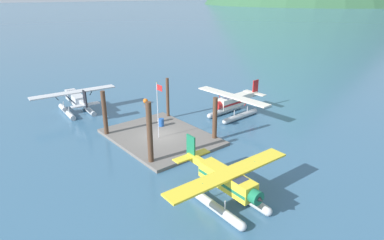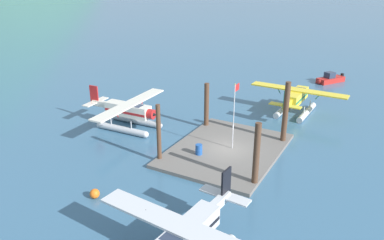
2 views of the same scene
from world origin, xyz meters
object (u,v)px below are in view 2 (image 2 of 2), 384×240
(seaplane_yellow_stbd_aft, at_px, (296,100))
(boat_red_open_se, at_px, (330,79))
(fuel_drum, at_px, (199,149))
(mooring_buoy, at_px, (95,194))
(flagpole, at_px, (235,108))
(seaplane_cream_bow_centre, at_px, (128,113))

(seaplane_yellow_stbd_aft, relative_size, boat_red_open_se, 2.40)
(fuel_drum, distance_m, boat_red_open_se, 29.67)
(seaplane_yellow_stbd_aft, bearing_deg, fuel_drum, 163.23)
(seaplane_yellow_stbd_aft, height_order, boat_red_open_se, seaplane_yellow_stbd_aft)
(fuel_drum, relative_size, seaplane_yellow_stbd_aft, 0.08)
(mooring_buoy, distance_m, seaplane_yellow_stbd_aft, 24.66)
(fuel_drum, xyz_separation_m, boat_red_open_se, (29.16, -5.46, -0.25))
(mooring_buoy, height_order, boat_red_open_se, boat_red_open_se)
(fuel_drum, height_order, mooring_buoy, fuel_drum)
(mooring_buoy, xyz_separation_m, seaplane_yellow_stbd_aft, (23.35, -7.83, 1.24))
(flagpole, height_order, seaplane_yellow_stbd_aft, flagpole)
(flagpole, xyz_separation_m, boat_red_open_se, (26.60, -3.45, -3.45))
(fuel_drum, relative_size, mooring_buoy, 1.29)
(fuel_drum, relative_size, boat_red_open_se, 0.20)
(seaplane_cream_bow_centre, relative_size, seaplane_yellow_stbd_aft, 1.00)
(seaplane_yellow_stbd_aft, bearing_deg, flagpole, 168.80)
(boat_red_open_se, bearing_deg, mooring_buoy, 166.80)
(flagpole, distance_m, mooring_buoy, 13.14)
(boat_red_open_se, bearing_deg, seaplane_cream_bow_centre, 151.61)
(fuel_drum, height_order, boat_red_open_se, boat_red_open_se)
(fuel_drum, height_order, seaplane_cream_bow_centre, seaplane_cream_bow_centre)
(seaplane_cream_bow_centre, bearing_deg, seaplane_yellow_stbd_aft, -47.67)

